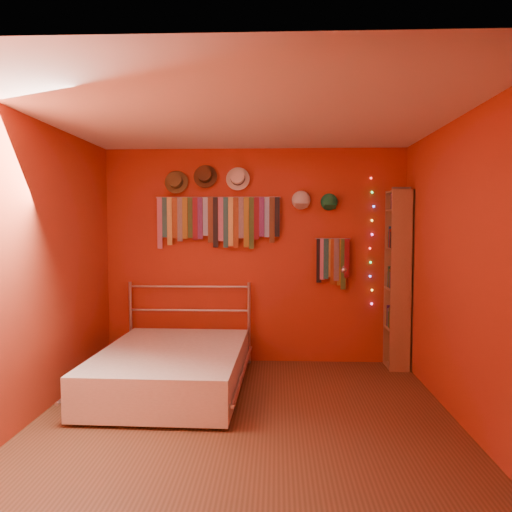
# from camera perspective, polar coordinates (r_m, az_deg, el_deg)

# --- Properties ---
(ground) EXTENTS (3.50, 3.50, 0.00)m
(ground) POSITION_cam_1_polar(r_m,az_deg,el_deg) (4.40, -1.21, -17.97)
(ground) COLOR #56351D
(ground) RESTS_ON ground
(back_wall) EXTENTS (3.50, 0.02, 2.50)m
(back_wall) POSITION_cam_1_polar(r_m,az_deg,el_deg) (5.85, -0.15, -0.00)
(back_wall) COLOR #A3311A
(back_wall) RESTS_ON ground
(right_wall) EXTENTS (0.02, 3.50, 2.50)m
(right_wall) POSITION_cam_1_polar(r_m,az_deg,el_deg) (4.36, 22.37, -1.52)
(right_wall) COLOR #A3311A
(right_wall) RESTS_ON ground
(left_wall) EXTENTS (0.02, 3.50, 2.50)m
(left_wall) POSITION_cam_1_polar(r_m,az_deg,el_deg) (4.57, -23.72, -1.34)
(left_wall) COLOR #A3311A
(left_wall) RESTS_ON ground
(ceiling) EXTENTS (3.50, 3.50, 0.02)m
(ceiling) POSITION_cam_1_polar(r_m,az_deg,el_deg) (4.19, -1.25, 15.75)
(ceiling) COLOR white
(ceiling) RESTS_ON back_wall
(tie_rack) EXTENTS (1.45, 0.03, 0.60)m
(tie_rack) POSITION_cam_1_polar(r_m,az_deg,el_deg) (5.81, -4.37, 4.27)
(tie_rack) COLOR #B7B8BC
(tie_rack) RESTS_ON back_wall
(small_tie_rack) EXTENTS (0.40, 0.03, 0.59)m
(small_tie_rack) POSITION_cam_1_polar(r_m,az_deg,el_deg) (5.82, 8.81, -0.43)
(small_tie_rack) COLOR #B7B8BC
(small_tie_rack) RESTS_ON back_wall
(fedora_olive) EXTENTS (0.27, 0.15, 0.27)m
(fedora_olive) POSITION_cam_1_polar(r_m,az_deg,el_deg) (5.88, -9.16, 8.44)
(fedora_olive) COLOR brown
(fedora_olive) RESTS_ON back_wall
(fedora_brown) EXTENTS (0.27, 0.15, 0.27)m
(fedora_brown) POSITION_cam_1_polar(r_m,az_deg,el_deg) (5.83, -5.86, 9.14)
(fedora_brown) COLOR #4B2F1A
(fedora_brown) RESTS_ON back_wall
(fedora_white) EXTENTS (0.27, 0.15, 0.27)m
(fedora_white) POSITION_cam_1_polar(r_m,az_deg,el_deg) (5.78, -2.12, 8.92)
(fedora_white) COLOR silver
(fedora_white) RESTS_ON back_wall
(cap_white) EXTENTS (0.20, 0.25, 0.20)m
(cap_white) POSITION_cam_1_polar(r_m,az_deg,el_deg) (5.79, 5.16, 6.36)
(cap_white) COLOR white
(cap_white) RESTS_ON back_wall
(cap_green) EXTENTS (0.19, 0.23, 0.19)m
(cap_green) POSITION_cam_1_polar(r_m,az_deg,el_deg) (5.82, 8.36, 6.12)
(cap_green) COLOR #1A7843
(cap_green) RESTS_ON back_wall
(fairy_lights) EXTENTS (0.06, 0.02, 1.48)m
(fairy_lights) POSITION_cam_1_polar(r_m,az_deg,el_deg) (5.90, 13.06, 1.63)
(fairy_lights) COLOR #FF3333
(fairy_lights) RESTS_ON back_wall
(reading_lamp) EXTENTS (0.07, 0.29, 0.08)m
(reading_lamp) POSITION_cam_1_polar(r_m,az_deg,el_deg) (5.68, 9.94, -1.58)
(reading_lamp) COLOR #B7B8BC
(reading_lamp) RESTS_ON back_wall
(bookshelf) EXTENTS (0.25, 0.34, 2.00)m
(bookshelf) POSITION_cam_1_polar(r_m,az_deg,el_deg) (5.82, 16.30, -2.47)
(bookshelf) COLOR #916441
(bookshelf) RESTS_ON ground
(bed) EXTENTS (1.47, 1.98, 0.95)m
(bed) POSITION_cam_1_polar(r_m,az_deg,el_deg) (5.05, -9.58, -12.52)
(bed) COLOR #B7B8BC
(bed) RESTS_ON ground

